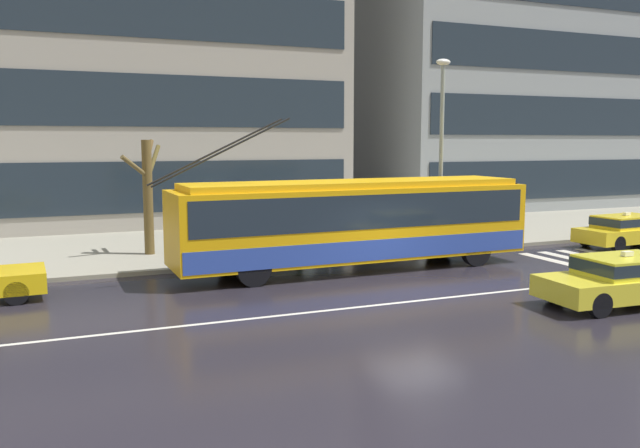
# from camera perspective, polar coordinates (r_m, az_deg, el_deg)

# --- Properties ---
(ground_plane) EXTENTS (160.00, 160.00, 0.00)m
(ground_plane) POSITION_cam_1_polar(r_m,az_deg,el_deg) (18.80, 8.41, -5.70)
(ground_plane) COLOR #242129
(sidewalk_slab) EXTENTS (80.00, 10.00, 0.14)m
(sidewalk_slab) POSITION_cam_1_polar(r_m,az_deg,el_deg) (27.61, -2.16, -1.32)
(sidewalk_slab) COLOR gray
(sidewalk_slab) RESTS_ON ground_plane
(crosswalk_stripe_edge_near) EXTENTS (0.44, 4.40, 0.01)m
(crosswalk_stripe_edge_near) POSITION_cam_1_polar(r_m,az_deg,el_deg) (24.01, 20.73, -3.25)
(crosswalk_stripe_edge_near) COLOR beige
(crosswalk_stripe_edge_near) RESTS_ON ground_plane
(crosswalk_stripe_inner_a) EXTENTS (0.44, 4.40, 0.01)m
(crosswalk_stripe_inner_a) POSITION_cam_1_polar(r_m,az_deg,el_deg) (24.63, 22.26, -3.07)
(crosswalk_stripe_inner_a) COLOR beige
(crosswalk_stripe_inner_a) RESTS_ON ground_plane
(crosswalk_stripe_center) EXTENTS (0.44, 4.40, 0.01)m
(crosswalk_stripe_center) POSITION_cam_1_polar(r_m,az_deg,el_deg) (25.27, 23.72, -2.89)
(crosswalk_stripe_center) COLOR beige
(crosswalk_stripe_center) RESTS_ON ground_plane
(crosswalk_stripe_inner_b) EXTENTS (0.44, 4.40, 0.01)m
(crosswalk_stripe_inner_b) POSITION_cam_1_polar(r_m,az_deg,el_deg) (25.92, 25.10, -2.72)
(crosswalk_stripe_inner_b) COLOR beige
(crosswalk_stripe_inner_b) RESTS_ON ground_plane
(lane_centre_line) EXTENTS (72.00, 0.14, 0.01)m
(lane_centre_line) POSITION_cam_1_polar(r_m,az_deg,el_deg) (17.81, 10.40, -6.46)
(lane_centre_line) COLOR silver
(lane_centre_line) RESTS_ON ground_plane
(trolleybus) EXTENTS (12.57, 2.78, 4.92)m
(trolleybus) POSITION_cam_1_polar(r_m,az_deg,el_deg) (21.23, 3.08, 0.28)
(trolleybus) COLOR #F0A80D
(trolleybus) RESTS_ON ground_plane
(taxi_oncoming_near) EXTENTS (4.31, 2.03, 1.39)m
(taxi_oncoming_near) POSITION_cam_1_polar(r_m,az_deg,el_deg) (18.47, 25.08, -4.32)
(taxi_oncoming_near) COLOR yellow
(taxi_oncoming_near) RESTS_ON ground_plane
(taxi_ahead_of_bus) EXTENTS (4.60, 1.97, 1.39)m
(taxi_ahead_of_bus) POSITION_cam_1_polar(r_m,az_deg,el_deg) (28.72, 25.46, -0.42)
(taxi_ahead_of_bus) COLOR yellow
(taxi_ahead_of_bus) RESTS_ON ground_plane
(bus_shelter) EXTENTS (3.89, 1.75, 2.51)m
(bus_shelter) POSITION_cam_1_polar(r_m,az_deg,el_deg) (24.35, -3.89, 2.16)
(bus_shelter) COLOR gray
(bus_shelter) RESTS_ON sidewalk_slab
(pedestrian_at_shelter) EXTENTS (1.19, 1.19, 1.92)m
(pedestrian_at_shelter) POSITION_cam_1_polar(r_m,az_deg,el_deg) (26.46, 9.69, 1.61)
(pedestrian_at_shelter) COLOR #515349
(pedestrian_at_shelter) RESTS_ON sidewalk_slab
(pedestrian_approaching_curb) EXTENTS (1.48, 1.48, 2.05)m
(pedestrian_approaching_curb) POSITION_cam_1_polar(r_m,az_deg,el_deg) (24.67, -1.71, 1.71)
(pedestrian_approaching_curb) COLOR #1E2A24
(pedestrian_approaching_curb) RESTS_ON sidewalk_slab
(street_lamp) EXTENTS (0.60, 0.32, 7.13)m
(street_lamp) POSITION_cam_1_polar(r_m,az_deg,el_deg) (25.24, 10.64, 7.44)
(street_lamp) COLOR gray
(street_lamp) RESTS_ON sidewalk_slab
(street_tree_bare) EXTENTS (1.63, 1.62, 4.13)m
(street_tree_bare) POSITION_cam_1_polar(r_m,az_deg,el_deg) (24.08, -14.93, 2.78)
(street_tree_bare) COLOR brown
(street_tree_bare) RESTS_ON sidewalk_slab
(office_tower_corner_right) EXTENTS (18.45, 11.00, 26.01)m
(office_tower_corner_right) POSITION_cam_1_polar(r_m,az_deg,el_deg) (45.17, 15.79, 18.28)
(office_tower_corner_right) COLOR gray
(office_tower_corner_right) RESTS_ON ground_plane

